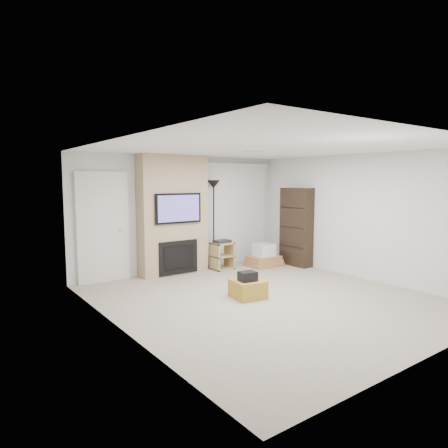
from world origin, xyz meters
TOP-DOWN VIEW (x-y plane):
  - floor at (0.00, 0.00)m, footprint 5.00×5.50m
  - ceiling at (0.00, 0.00)m, footprint 5.00×5.50m
  - wall_back at (0.00, 2.75)m, footprint 5.00×0.00m
  - wall_front at (0.00, -2.75)m, footprint 5.00×0.00m
  - wall_left at (-2.50, 0.00)m, footprint 0.00×5.50m
  - wall_right at (2.50, 0.00)m, footprint 0.00×5.50m
  - hvac_vent at (0.40, 0.80)m, footprint 0.35×0.18m
  - ottoman at (-0.22, 0.21)m, footprint 0.57×0.57m
  - black_bag at (-0.26, 0.17)m, footprint 0.31×0.26m
  - fireplace_wall at (-0.35, 2.54)m, footprint 1.50×0.47m
  - entry_door at (-1.80, 2.71)m, footprint 1.02×0.11m
  - vertical_blinds at (1.40, 2.70)m, footprint 1.98×0.10m
  - floor_lamp at (0.66, 2.50)m, footprint 0.29×0.29m
  - av_stand at (0.70, 2.23)m, footprint 0.45×0.38m
  - box_stack at (1.68, 1.95)m, footprint 0.78×0.60m
  - bookshelf at (2.34, 1.57)m, footprint 0.30×0.80m

SIDE VIEW (x-z plane):
  - floor at x=0.00m, z-range 0.00..0.00m
  - ottoman at x=-0.22m, z-range 0.00..0.30m
  - box_stack at x=1.68m, z-range -0.06..0.45m
  - av_stand at x=0.70m, z-range 0.02..0.68m
  - black_bag at x=-0.26m, z-range 0.30..0.46m
  - bookshelf at x=2.34m, z-range 0.00..1.80m
  - entry_door at x=-1.80m, z-range -0.02..2.12m
  - fireplace_wall at x=-0.35m, z-range -0.01..2.49m
  - wall_back at x=0.00m, z-range 0.00..2.50m
  - wall_front at x=0.00m, z-range 0.00..2.50m
  - wall_left at x=-2.50m, z-range 0.00..2.50m
  - wall_right at x=2.50m, z-range 0.00..2.50m
  - vertical_blinds at x=1.40m, z-range 0.09..2.46m
  - floor_lamp at x=0.66m, z-range 0.57..2.55m
  - hvac_vent at x=0.40m, z-range 2.49..2.50m
  - ceiling at x=0.00m, z-range 2.50..2.50m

